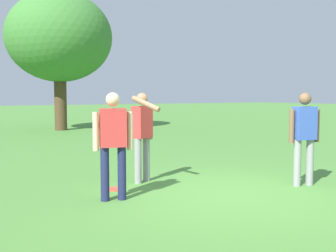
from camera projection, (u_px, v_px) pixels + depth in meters
ground_plane at (229, 194)px, 6.60m from camera, size 120.00×120.00×0.00m
person_thrower at (304, 133)px, 7.18m from camera, size 0.59×0.31×1.64m
person_catcher at (113, 139)px, 6.16m from camera, size 0.59×0.31×1.64m
person_bystander at (143, 130)px, 7.45m from camera, size 0.56×0.82×1.64m
frisbee at (116, 189)px, 6.92m from camera, size 0.29×0.29×0.03m
tree_far_right at (59, 38)px, 18.34m from camera, size 4.72×4.72×6.20m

